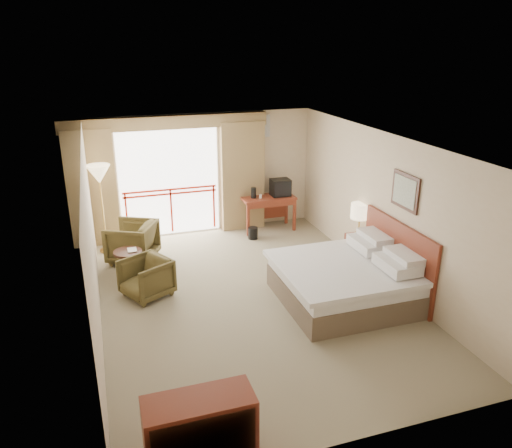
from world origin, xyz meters
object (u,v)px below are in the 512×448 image
object	(u,v)px
table_lamp	(360,212)
side_table	(128,260)
desk	(267,203)
armchair_far	(134,260)
dresser	(200,430)
tv	(280,188)
nightstand	(358,250)
bed	(346,280)
floor_lamp	(99,178)
wastebasket	(253,233)
armchair_near	(148,295)

from	to	relation	value
table_lamp	side_table	distance (m)	4.47
desk	armchair_far	distance (m)	3.34
dresser	tv	bearing A→B (deg)	62.72
tv	table_lamp	bearing A→B (deg)	-50.17
nightstand	bed	bearing A→B (deg)	-124.75
tv	floor_lamp	size ratio (longest dim) A/B	0.23
nightstand	wastebasket	distance (m)	2.48
nightstand	side_table	size ratio (longest dim) A/B	1.03
armchair_near	side_table	size ratio (longest dim) A/B	1.34
tv	armchair_near	bearing A→B (deg)	-122.99
armchair_far	side_table	size ratio (longest dim) A/B	1.57
tv	floor_lamp	bearing A→B (deg)	-156.48
bed	nightstand	distance (m)	1.58
floor_lamp	tv	bearing A→B (deg)	2.04
floor_lamp	dresser	size ratio (longest dim) A/B	1.61
armchair_near	dresser	distance (m)	3.86
bed	floor_lamp	xyz separation A→B (m)	(-3.78, 3.48, 1.22)
desk	nightstand	bearing A→B (deg)	-61.39
side_table	floor_lamp	world-z (taller)	floor_lamp
nightstand	floor_lamp	size ratio (longest dim) A/B	0.31
armchair_far	side_table	distance (m)	0.94
dresser	nightstand	bearing A→B (deg)	44.29
desk	armchair_near	world-z (taller)	desk
table_lamp	armchair_far	bearing A→B (deg)	160.54
bed	floor_lamp	bearing A→B (deg)	137.32
wastebasket	desk	bearing A→B (deg)	45.12
table_lamp	bed	bearing A→B (deg)	-125.47
table_lamp	armchair_near	xyz separation A→B (m)	(-4.14, -0.10, -1.07)
wastebasket	armchair_near	distance (m)	3.22
armchair_near	dresser	bearing A→B (deg)	-25.93
floor_lamp	bed	bearing A→B (deg)	-42.68
table_lamp	tv	distance (m)	2.43
tv	dresser	size ratio (longest dim) A/B	0.38
bed	table_lamp	xyz separation A→B (m)	(0.94, 1.32, 0.70)
bed	side_table	bearing A→B (deg)	150.20
floor_lamp	armchair_far	bearing A→B (deg)	-53.88
bed	armchair_near	world-z (taller)	bed
tv	wastebasket	distance (m)	1.27
tv	armchair_near	distance (m)	4.26
armchair_near	wastebasket	bearing A→B (deg)	99.61
wastebasket	armchair_far	distance (m)	2.68
desk	dresser	xyz separation A→B (m)	(-2.95, -6.30, -0.24)
nightstand	side_table	distance (m)	4.43
wastebasket	side_table	size ratio (longest dim) A/B	0.47
side_table	bed	bearing A→B (deg)	-29.80
nightstand	table_lamp	distance (m)	0.78
nightstand	side_table	xyz separation A→B (m)	(-4.37, 0.70, 0.10)
armchair_far	armchair_near	world-z (taller)	armchair_far
nightstand	floor_lamp	xyz separation A→B (m)	(-4.72, 2.22, 1.30)
wastebasket	dresser	distance (m)	6.28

